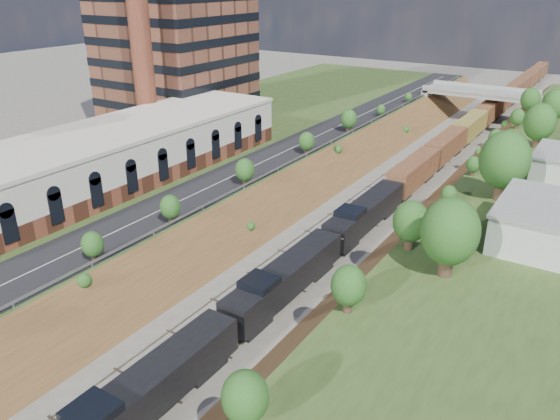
% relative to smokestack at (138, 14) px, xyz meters
% --- Properties ---
extents(platform_left, '(44.00, 180.00, 5.00)m').
position_rel_smokestack_xyz_m(platform_left, '(3.00, 4.00, -22.50)').
color(platform_left, '#354C1F').
rests_on(platform_left, ground).
extents(embankment_left, '(10.00, 180.00, 10.00)m').
position_rel_smokestack_xyz_m(embankment_left, '(25.00, 4.00, -25.00)').
color(embankment_left, brown).
rests_on(embankment_left, ground).
extents(embankment_right, '(10.00, 180.00, 10.00)m').
position_rel_smokestack_xyz_m(embankment_right, '(47.00, 4.00, -25.00)').
color(embankment_right, brown).
rests_on(embankment_right, ground).
extents(rail_left_track, '(1.58, 180.00, 0.18)m').
position_rel_smokestack_xyz_m(rail_left_track, '(33.40, 4.00, -24.91)').
color(rail_left_track, gray).
rests_on(rail_left_track, ground).
extents(rail_right_track, '(1.58, 180.00, 0.18)m').
position_rel_smokestack_xyz_m(rail_right_track, '(38.60, 4.00, -24.91)').
color(rail_right_track, gray).
rests_on(rail_right_track, ground).
extents(road, '(8.00, 180.00, 0.10)m').
position_rel_smokestack_xyz_m(road, '(20.50, 4.00, -19.95)').
color(road, black).
rests_on(road, platform_left).
extents(guardrail, '(0.10, 171.00, 0.70)m').
position_rel_smokestack_xyz_m(guardrail, '(24.60, 3.80, -19.45)').
color(guardrail, '#99999E').
rests_on(guardrail, platform_left).
extents(commercial_building, '(14.30, 62.30, 7.00)m').
position_rel_smokestack_xyz_m(commercial_building, '(8.00, -18.00, -16.49)').
color(commercial_building, brown).
rests_on(commercial_building, platform_left).
extents(smokestack, '(3.20, 3.20, 40.00)m').
position_rel_smokestack_xyz_m(smokestack, '(0.00, 0.00, 0.00)').
color(smokestack, brown).
rests_on(smokestack, platform_left).
extents(overpass, '(24.50, 8.30, 7.40)m').
position_rel_smokestack_xyz_m(overpass, '(36.00, 66.00, -20.08)').
color(overpass, gray).
rests_on(overpass, ground).
extents(white_building_near, '(9.00, 12.00, 4.00)m').
position_rel_smokestack_xyz_m(white_building_near, '(59.50, -4.00, -18.00)').
color(white_building_near, silver).
rests_on(white_building_near, platform_right).
extents(tree_right_large, '(5.25, 5.25, 7.61)m').
position_rel_smokestack_xyz_m(tree_right_large, '(53.00, -16.00, -15.62)').
color(tree_right_large, '#473323').
rests_on(tree_right_large, platform_right).
extents(tree_left_crest, '(2.45, 2.45, 3.55)m').
position_rel_smokestack_xyz_m(tree_left_crest, '(24.20, -36.00, -17.96)').
color(tree_left_crest, '#473323').
rests_on(tree_left_crest, platform_left).
extents(freight_train, '(3.06, 188.32, 4.57)m').
position_rel_smokestack_xyz_m(freight_train, '(38.60, 48.47, -22.36)').
color(freight_train, black).
rests_on(freight_train, ground).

